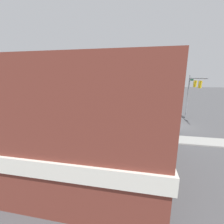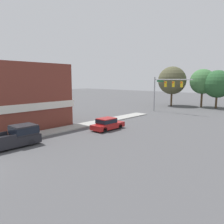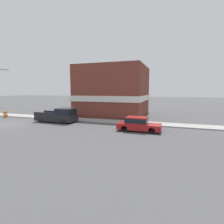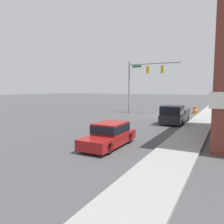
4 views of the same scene
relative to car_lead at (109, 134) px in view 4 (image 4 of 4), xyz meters
The scene contains 6 objects.
ground_plane 16.51m from the car_lead, 84.47° to the right, with size 200.00×200.00×0.00m, color #4C4C4F.
sidewalk_curb 16.93m from the car_lead, 104.06° to the right, with size 2.40×60.00×0.14m.
near_signal_assembly 19.80m from the car_lead, 76.25° to the right, with size 7.67×0.49×7.69m.
car_lead is the anchor object (origin of this frame).
pickup_truck_parked 11.20m from the car_lead, 98.52° to the right, with size 2.11×5.70×1.95m.
construction_barrel 21.94m from the car_lead, 96.05° to the right, with size 0.62×0.62×1.00m.
Camera 4 is at (-8.18, 28.39, 3.70)m, focal length 35.00 mm.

